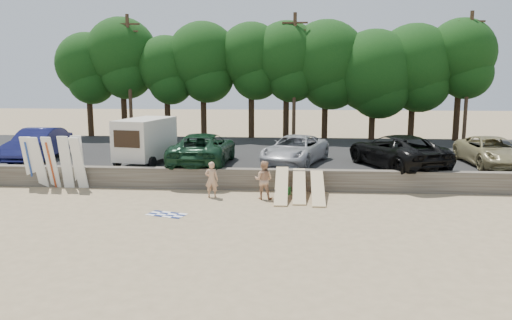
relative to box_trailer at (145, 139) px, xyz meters
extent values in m
plane|color=tan|center=(5.80, -5.61, -2.05)|extent=(120.00, 120.00, 0.00)
cube|color=#6B6356|center=(5.80, -2.61, -1.55)|extent=(44.00, 0.50, 1.00)
cube|color=#282828|center=(5.80, 4.89, -1.70)|extent=(44.00, 14.50, 0.70)
cylinder|color=#382616|center=(-7.98, 11.99, 0.53)|extent=(0.44, 0.44, 3.76)
sphere|color=#1E4C15|center=(-7.98, 11.99, 4.20)|extent=(4.76, 4.76, 4.76)
cylinder|color=#382616|center=(-5.26, 11.99, 0.80)|extent=(0.44, 0.44, 4.30)
sphere|color=#1E4C15|center=(-5.26, 11.99, 5.00)|extent=(5.34, 5.34, 5.34)
cylinder|color=#382616|center=(-1.83, 11.84, 0.48)|extent=(0.44, 0.44, 3.67)
sphere|color=#1E4C15|center=(-1.83, 11.84, 4.06)|extent=(4.47, 4.47, 4.47)
cylinder|color=#382616|center=(0.94, 11.99, 0.68)|extent=(0.44, 0.44, 4.06)
sphere|color=#1E4C15|center=(0.94, 11.99, 4.65)|extent=(5.32, 5.32, 5.32)
cylinder|color=#382616|center=(4.59, 11.99, 0.72)|extent=(0.44, 0.44, 4.14)
sphere|color=#1E4C15|center=(4.59, 11.99, 4.76)|extent=(4.95, 4.95, 4.95)
cylinder|color=#382616|center=(7.21, 11.75, 0.69)|extent=(0.44, 0.44, 4.09)
sphere|color=#1E4C15|center=(7.21, 11.75, 4.69)|extent=(5.19, 5.19, 5.19)
cylinder|color=#382616|center=(10.11, 11.99, 0.58)|extent=(0.44, 0.44, 3.87)
sphere|color=#1E4C15|center=(10.11, 11.99, 4.37)|extent=(5.98, 5.98, 5.98)
cylinder|color=#382616|center=(13.53, 11.49, 0.33)|extent=(0.44, 0.44, 3.36)
sphere|color=#1E4C15|center=(13.53, 11.49, 3.61)|extent=(6.03, 6.03, 6.03)
cylinder|color=#382616|center=(16.44, 11.85, 0.50)|extent=(0.44, 0.44, 3.70)
sphere|color=#1E4C15|center=(16.44, 11.85, 4.11)|extent=(5.83, 5.83, 5.83)
cylinder|color=#382616|center=(19.54, 11.40, 0.77)|extent=(0.44, 0.44, 4.23)
sphere|color=#1E4C15|center=(19.54, 11.40, 4.90)|extent=(4.86, 4.86, 4.86)
cylinder|color=#473321|center=(-4.20, 10.39, 3.15)|extent=(0.26, 0.26, 9.00)
cube|color=#473321|center=(-4.20, 10.39, 6.95)|extent=(1.80, 0.12, 0.12)
cube|color=#473321|center=(-4.20, 10.39, 6.45)|extent=(1.50, 0.10, 0.10)
cylinder|color=#473321|center=(7.80, 10.39, 3.15)|extent=(0.26, 0.26, 9.00)
cube|color=#473321|center=(7.80, 10.39, 6.95)|extent=(1.80, 0.12, 0.12)
cube|color=#473321|center=(7.80, 10.39, 6.45)|extent=(1.50, 0.10, 0.10)
cylinder|color=#473321|center=(19.80, 10.39, 3.15)|extent=(0.26, 0.26, 9.00)
cube|color=#473321|center=(19.80, 10.39, 6.95)|extent=(1.80, 0.12, 0.12)
cube|color=#473321|center=(19.80, 10.39, 6.45)|extent=(1.50, 0.10, 0.10)
cube|color=beige|center=(0.00, 0.01, 0.02)|extent=(2.61, 4.08, 2.08)
cube|color=black|center=(-0.38, -1.87, 0.21)|extent=(1.40, 0.32, 0.85)
cylinder|color=black|center=(-1.22, -1.00, -1.04)|extent=(0.31, 0.65, 0.62)
cylinder|color=black|center=(0.73, -1.40, -1.04)|extent=(0.31, 0.65, 0.62)
cylinder|color=black|center=(-0.73, 1.41, -1.04)|extent=(0.31, 0.65, 0.62)
cylinder|color=black|center=(1.22, 1.01, -1.04)|extent=(0.31, 0.65, 0.62)
imported|color=#16194E|center=(-6.41, 0.89, -0.48)|extent=(2.04, 5.33, 1.74)
imported|color=#12311D|center=(3.09, -0.08, -0.51)|extent=(2.86, 6.11, 1.69)
imported|color=#AEAFB4|center=(7.90, 0.75, -0.61)|extent=(4.09, 5.87, 1.49)
imported|color=black|center=(13.06, -0.03, -0.50)|extent=(4.96, 6.73, 1.70)
imported|color=#958A5F|center=(18.13, 0.87, -0.61)|extent=(2.63, 5.43, 1.49)
cube|color=white|center=(-4.80, -3.00, -0.79)|extent=(0.58, 0.82, 2.52)
cube|color=white|center=(-4.27, -3.16, -0.79)|extent=(0.59, 0.82, 2.52)
cube|color=white|center=(-3.66, -3.14, -0.79)|extent=(0.57, 0.76, 2.53)
cube|color=white|center=(-2.94, -3.12, -0.77)|extent=(0.52, 0.58, 2.56)
cube|color=white|center=(-2.40, -2.96, -0.77)|extent=(0.57, 0.60, 2.57)
cube|color=white|center=(-2.28, -3.21, -0.79)|extent=(0.58, 0.80, 2.52)
cube|color=#D2B684|center=(7.32, -4.30, -1.46)|extent=(0.56, 2.81, 1.17)
cube|color=#D2B684|center=(8.09, -4.02, -1.52)|extent=(0.56, 2.86, 1.05)
cube|color=#D2B684|center=(8.90, -4.30, -1.54)|extent=(0.56, 2.87, 1.02)
imported|color=tan|center=(4.23, -4.27, -1.25)|extent=(0.59, 0.39, 1.61)
imported|color=tan|center=(6.54, -4.36, -1.21)|extent=(0.93, 0.79, 1.69)
cube|color=#268E3C|center=(7.51, -3.41, -1.89)|extent=(0.46, 0.41, 0.32)
cube|color=#E5571B|center=(8.16, -3.21, -1.94)|extent=(0.34, 0.30, 0.22)
plane|color=white|center=(2.93, -7.20, -2.05)|extent=(1.87, 1.87, 0.00)
camera|label=1|loc=(7.85, -25.63, 3.27)|focal=35.00mm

